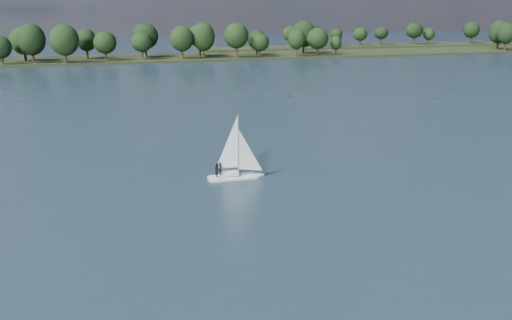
# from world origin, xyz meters

# --- Properties ---
(ground) EXTENTS (700.00, 700.00, 0.00)m
(ground) POSITION_xyz_m (0.00, 100.00, 0.00)
(ground) COLOR #233342
(ground) RESTS_ON ground
(far_shore) EXTENTS (660.00, 40.00, 1.50)m
(far_shore) POSITION_xyz_m (0.00, 212.00, 0.00)
(far_shore) COLOR black
(far_shore) RESTS_ON ground
(far_shore_back) EXTENTS (220.00, 30.00, 1.40)m
(far_shore_back) POSITION_xyz_m (160.00, 260.00, 0.00)
(far_shore_back) COLOR black
(far_shore_back) RESTS_ON ground
(sailboat) EXTENTS (6.32, 1.89, 8.27)m
(sailboat) POSITION_xyz_m (2.94, 32.83, 2.31)
(sailboat) COLOR white
(sailboat) RESTS_ON ground
(treeline) EXTENTS (563.03, 74.07, 18.06)m
(treeline) POSITION_xyz_m (-10.23, 207.99, 8.18)
(treeline) COLOR black
(treeline) RESTS_ON ground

